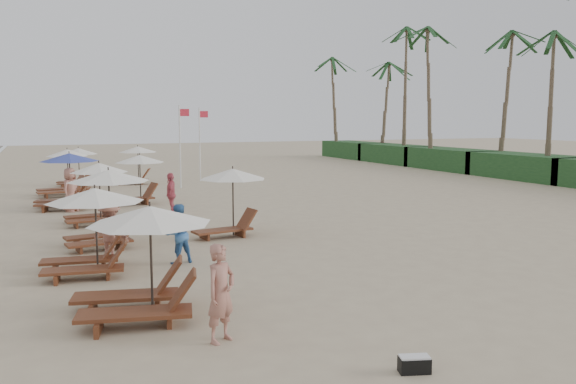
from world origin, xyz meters
name	(u,v)px	position (x,y,z in m)	size (l,w,h in m)	color
ground	(318,258)	(0.00, 0.00, 0.00)	(160.00, 160.00, 0.00)	tan
shrub_hedge	(526,167)	(22.00, 14.50, 0.80)	(3.20, 53.00, 1.60)	#193D1C
palm_row	(522,24)	(21.91, 15.40, 9.91)	(7.00, 52.00, 12.30)	brown
lounger_station_0	(138,263)	(-5.39, -3.06, 1.08)	(2.82, 2.41, 2.19)	brown
lounger_station_1	(87,229)	(-6.02, 0.73, 1.14)	(2.66, 2.40, 2.16)	brown
lounger_station_2	(103,206)	(-5.33, 3.89, 1.26)	(2.65, 2.44, 2.34)	brown
lounger_station_3	(94,194)	(-5.22, 8.10, 1.13)	(2.40, 2.07, 2.26)	brown
lounger_station_4	(64,182)	(-6.07, 12.50, 1.18)	(2.83, 2.48, 2.40)	brown
lounger_station_5	(62,176)	(-5.99, 17.16, 1.00)	(2.65, 2.25, 2.34)	brown
lounger_station_6	(76,166)	(-5.09, 21.22, 1.16)	(2.39, 2.12, 2.20)	brown
inland_station_0	(228,195)	(-1.35, 3.99, 1.37)	(2.71, 2.24, 2.22)	brown
inland_station_1	(135,175)	(-3.03, 12.73, 1.31)	(2.83, 2.24, 2.22)	brown
inland_station_2	(135,162)	(-1.76, 21.30, 1.34)	(2.78, 2.24, 2.22)	brown
beachgoer_near	(221,293)	(-4.27, -4.92, 0.87)	(0.63, 0.42, 1.73)	#9E6556
beachgoer_mid_a	(178,234)	(-3.72, 0.95, 0.80)	(0.78, 0.61, 1.61)	#34649E
beachgoer_mid_b	(110,231)	(-5.35, 1.96, 0.82)	(1.06, 0.61, 1.63)	#9A5F4E
beachgoer_far_a	(171,194)	(-2.21, 8.93, 0.86)	(1.01, 0.42, 1.73)	#C64F5E
beachgoer_far_b	(70,190)	(-5.88, 11.57, 0.92)	(0.90, 0.59, 1.85)	#AA6C5C
duffel_bag	(414,364)	(-1.92, -7.30, 0.13)	(0.52, 0.37, 0.26)	black
flag_pole_near	(181,143)	(0.29, 18.11, 2.55)	(0.60, 0.08, 4.61)	silver
flag_pole_far	(200,141)	(2.29, 21.47, 2.52)	(0.60, 0.08, 4.54)	silver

